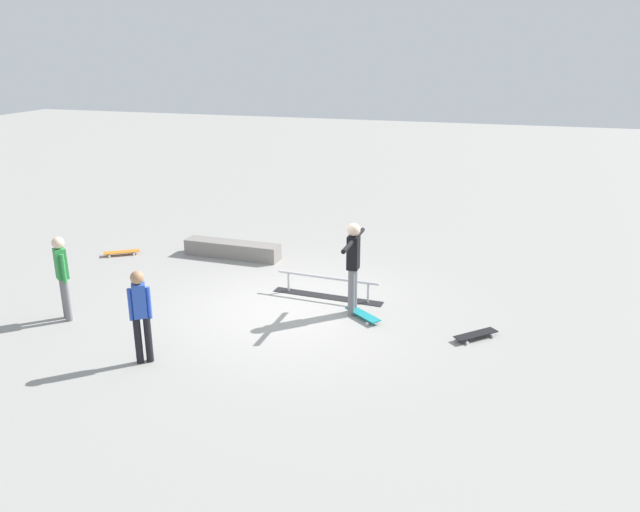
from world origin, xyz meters
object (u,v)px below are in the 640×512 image
skate_ledge (232,249)px  loose_skateboard_orange (122,252)px  skateboard_main (363,314)px  bystander_blue_shirt (141,312)px  skater_main (353,262)px  grind_rail (327,288)px  bystander_green_shirt (62,274)px  loose_skateboard_black (476,334)px

skate_ledge → loose_skateboard_orange: skate_ledge is taller
skateboard_main → bystander_blue_shirt: bearing=-99.5°
skater_main → skate_ledge: bearing=-123.4°
skate_ledge → bystander_blue_shirt: size_ratio=1.51×
bystander_blue_shirt → loose_skateboard_orange: 5.52m
skater_main → grind_rail: bearing=-132.8°
bystander_green_shirt → bystander_blue_shirt: 2.38m
skate_ledge → bystander_green_shirt: 4.27m
skate_ledge → bystander_green_shirt: bearing=70.8°
skate_ledge → bystander_green_shirt: (1.39, 3.98, 0.68)m
bystander_green_shirt → skateboard_main: bearing=-125.9°
bystander_blue_shirt → loose_skateboard_orange: bystander_blue_shirt is taller
grind_rail → loose_skateboard_black: size_ratio=3.09×
loose_skateboard_black → loose_skateboard_orange: bearing=121.7°
grind_rail → loose_skateboard_black: grind_rail is taller
loose_skateboard_orange → loose_skateboard_black: (-8.12, 2.08, 0.00)m
grind_rail → skateboard_main: size_ratio=2.95×
skateboard_main → bystander_blue_shirt: 3.88m
bystander_blue_shirt → loose_skateboard_orange: (3.29, -4.36, -0.77)m
bystander_blue_shirt → loose_skateboard_black: bystander_blue_shirt is taller
skateboard_main → loose_skateboard_orange: same height
bystander_blue_shirt → skateboard_main: bearing=-171.0°
grind_rail → skate_ledge: grind_rail is taller
grind_rail → skateboard_main: (-0.87, 0.77, -0.11)m
skateboard_main → loose_skateboard_black: bearing=31.5°
bystander_green_shirt → bystander_blue_shirt: (-2.17, 1.00, -0.02)m
skater_main → bystander_green_shirt: bearing=-69.9°
grind_rail → loose_skateboard_orange: 5.37m
skate_ledge → bystander_blue_shirt: bystander_blue_shirt is taller
bystander_blue_shirt → skater_main: bearing=-166.9°
grind_rail → bystander_green_shirt: bystander_green_shirt is taller
bystander_green_shirt → loose_skateboard_orange: size_ratio=1.96×
bystander_blue_shirt → loose_skateboard_orange: size_ratio=1.91×
skater_main → loose_skateboard_black: bearing=80.2°
grind_rail → skate_ledge: bearing=-27.4°
loose_skateboard_black → bystander_blue_shirt: bearing=161.3°
skateboard_main → loose_skateboard_black: same height
grind_rail → loose_skateboard_black: (-2.86, 1.02, -0.11)m
grind_rail → bystander_green_shirt: bearing=33.2°
skater_main → loose_skateboard_orange: size_ratio=2.18×
grind_rail → bystander_blue_shirt: bearing=63.2°
skate_ledge → bystander_blue_shirt: 5.09m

